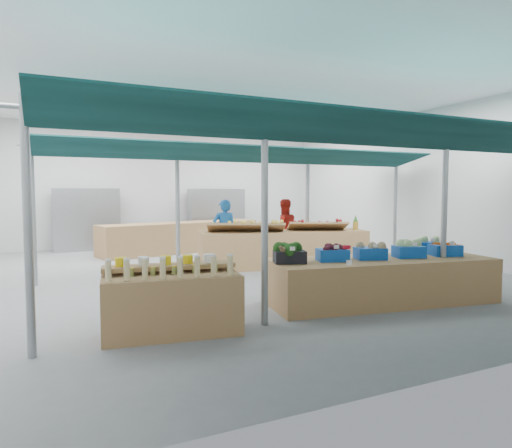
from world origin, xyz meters
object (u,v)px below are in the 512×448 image
object	(u,v)px
crate_stack	(420,275)
vendor_left	(224,232)
veg_counter	(381,280)
fruit_counter	(284,249)
bottle_shelf	(172,301)
vendor_right	(284,229)

from	to	relation	value
crate_stack	vendor_left	size ratio (longest dim) A/B	0.34
veg_counter	fruit_counter	bearing A→B (deg)	94.50
veg_counter	vendor_left	size ratio (longest dim) A/B	2.29
bottle_shelf	veg_counter	distance (m)	3.72
bottle_shelf	fruit_counter	xyz separation A→B (m)	(4.03, 4.18, 0.02)
crate_stack	vendor_right	distance (m)	4.74
vendor_right	fruit_counter	bearing A→B (deg)	72.75
bottle_shelf	vendor_right	xyz separation A→B (m)	(4.63, 5.28, 0.42)
bottle_shelf	fruit_counter	world-z (taller)	bottle_shelf
bottle_shelf	fruit_counter	bearing A→B (deg)	54.40
bottle_shelf	vendor_left	size ratio (longest dim) A/B	1.11
bottle_shelf	veg_counter	xyz separation A→B (m)	(3.72, 0.14, -0.06)
fruit_counter	vendor_right	size ratio (longest dim) A/B	2.50
vendor_left	bottle_shelf	bearing A→B (deg)	73.11
vendor_left	vendor_right	size ratio (longest dim) A/B	1.00
veg_counter	vendor_left	world-z (taller)	vendor_left
veg_counter	crate_stack	bearing A→B (deg)	27.01
bottle_shelf	vendor_right	bearing A→B (deg)	57.11
fruit_counter	crate_stack	world-z (taller)	fruit_counter
fruit_counter	vendor_right	distance (m)	1.31
crate_stack	vendor_right	bearing A→B (deg)	95.42
crate_stack	vendor_left	bearing A→B (deg)	115.59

